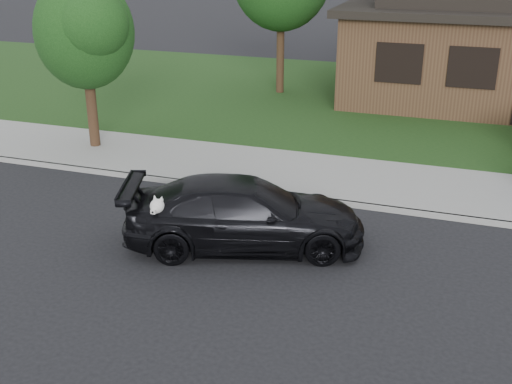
% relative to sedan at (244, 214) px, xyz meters
% --- Properties ---
extents(ground, '(120.00, 120.00, 0.00)m').
position_rel_sedan_xyz_m(ground, '(1.54, -0.97, -0.66)').
color(ground, black).
rests_on(ground, ground).
extents(sidewalk, '(60.00, 3.00, 0.12)m').
position_rel_sedan_xyz_m(sidewalk, '(1.54, 4.03, -0.60)').
color(sidewalk, gray).
rests_on(sidewalk, ground).
extents(curb, '(60.00, 0.12, 0.12)m').
position_rel_sedan_xyz_m(curb, '(1.54, 2.53, -0.60)').
color(curb, gray).
rests_on(curb, ground).
extents(lawn, '(60.00, 13.00, 0.13)m').
position_rel_sedan_xyz_m(lawn, '(1.54, 12.03, -0.60)').
color(lawn, '#193814').
rests_on(lawn, ground).
extents(sedan, '(4.92, 3.20, 1.32)m').
position_rel_sedan_xyz_m(sedan, '(0.00, 0.00, 0.00)').
color(sedan, black).
rests_on(sedan, ground).
extents(tree_2, '(2.73, 2.60, 4.59)m').
position_rel_sedan_xyz_m(tree_2, '(-5.84, 4.14, 2.60)').
color(tree_2, '#332114').
rests_on(tree_2, ground).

